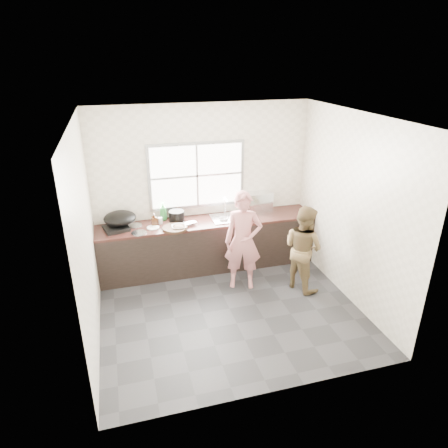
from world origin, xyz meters
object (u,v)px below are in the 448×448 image
object	(u,v)px
pot_lid_left	(139,233)
burner	(116,228)
bottle_brown_short	(178,214)
pot_lid_right	(135,226)
woman	(243,244)
bowl_mince	(179,227)
bottle_green	(163,211)
dish_rack	(258,201)
person_side	(303,248)
bottle_brown_tall	(154,220)
bowl_crabs	(237,219)
black_pot	(177,216)
cutting_board	(175,228)
wok	(120,218)
glass_jar	(160,221)
plate_food	(153,228)

from	to	relation	value
pot_lid_left	burner	bearing A→B (deg)	145.88
bottle_brown_short	pot_lid_right	xyz separation A→B (m)	(-0.72, -0.14, -0.07)
woman	bowl_mince	bearing A→B (deg)	167.60
bottle_green	dish_rack	bearing A→B (deg)	0.00
burner	bottle_brown_short	bearing A→B (deg)	12.02
person_side	bottle_brown_tall	xyz separation A→B (m)	(-2.11, 1.05, 0.28)
bowl_crabs	burner	size ratio (longest dim) A/B	0.53
black_pot	bottle_brown_tall	world-z (taller)	bottle_brown_tall
bowl_mince	bowl_crabs	world-z (taller)	same
person_side	cutting_board	bearing A→B (deg)	43.13
bottle_green	pot_lid_right	size ratio (longest dim) A/B	1.32
cutting_board	wok	xyz separation A→B (m)	(-0.81, 0.31, 0.14)
bowl_mince	wok	distance (m)	0.94
person_side	dish_rack	xyz separation A→B (m)	(-0.29, 1.23, 0.35)
cutting_board	wok	bearing A→B (deg)	158.79
glass_jar	burner	xyz separation A→B (m)	(-0.69, -0.06, -0.03)
person_side	bottle_brown_short	bearing A→B (deg)	30.64
black_pot	pot_lid_left	size ratio (longest dim) A/B	1.06
woman	bottle_green	bearing A→B (deg)	156.05
bowl_mince	dish_rack	bearing A→B (deg)	16.71
bowl_crabs	bottle_brown_tall	bearing A→B (deg)	171.82
person_side	bottle_green	distance (m)	2.32
bottle_brown_short	dish_rack	distance (m)	1.40
cutting_board	bowl_crabs	xyz separation A→B (m)	(1.03, 0.07, 0.01)
plate_food	wok	world-z (taller)	wok
bottle_brown_tall	pot_lid_left	bearing A→B (deg)	-136.16
bowl_mince	plate_food	xyz separation A→B (m)	(-0.39, 0.14, -0.02)
bowl_mince	dish_rack	world-z (taller)	dish_rack
black_pot	woman	bearing A→B (deg)	-43.90
bowl_crabs	pot_lid_left	world-z (taller)	bowl_crabs
plate_food	pot_lid_left	distance (m)	0.27
bowl_crabs	bottle_brown_tall	world-z (taller)	bottle_brown_tall
bowl_crabs	bottle_brown_tall	distance (m)	1.33
bowl_crabs	bottle_green	xyz separation A→B (m)	(-1.14, 0.37, 0.12)
pot_lid_right	bowl_mince	bearing A→B (deg)	-24.52
cutting_board	burner	bearing A→B (deg)	165.74
bowl_mince	dish_rack	distance (m)	1.54
person_side	burner	world-z (taller)	person_side
bottle_green	wok	size ratio (longest dim) A/B	0.60
woman	pot_lid_left	xyz separation A→B (m)	(-1.50, 0.52, 0.14)
bowl_crabs	wok	size ratio (longest dim) A/B	0.37
bottle_green	glass_jar	xyz separation A→B (m)	(-0.07, -0.15, -0.10)
plate_food	dish_rack	distance (m)	1.88
woman	cutting_board	distance (m)	1.10
wok	dish_rack	size ratio (longest dim) A/B	1.13
bottle_green	cutting_board	bearing A→B (deg)	-74.97
pot_lid_left	plate_food	bearing A→B (deg)	31.95
bottle_brown_tall	wok	xyz separation A→B (m)	(-0.52, 0.06, 0.06)
bowl_mince	bottle_green	xyz separation A→B (m)	(-0.18, 0.44, 0.12)
plate_food	pot_lid_left	world-z (taller)	plate_food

